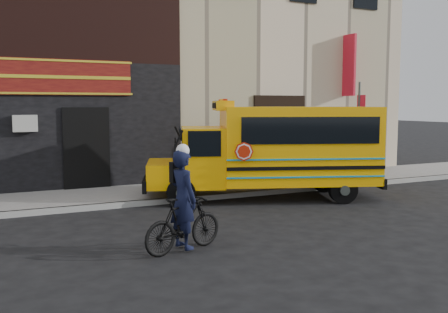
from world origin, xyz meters
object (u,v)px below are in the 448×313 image
Objects in this scene: sign_pole at (359,129)px; bicycle at (184,224)px; cyclist at (183,202)px; school_bus at (276,148)px.

sign_pole is 9.65m from bicycle.
sign_pole is 1.88× the size of cyclist.
sign_pole is 2.01× the size of bicycle.
bicycle is at bearing -138.28° from school_bus.
school_bus is 2.01× the size of sign_pole.
cyclist is (-4.38, -3.85, -0.55)m from school_bus.
sign_pole is 9.54m from cyclist.
bicycle is at bearing 151.16° from cyclist.
cyclist is at bearing -138.70° from school_bus.
school_bus reaches higher than cyclist.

